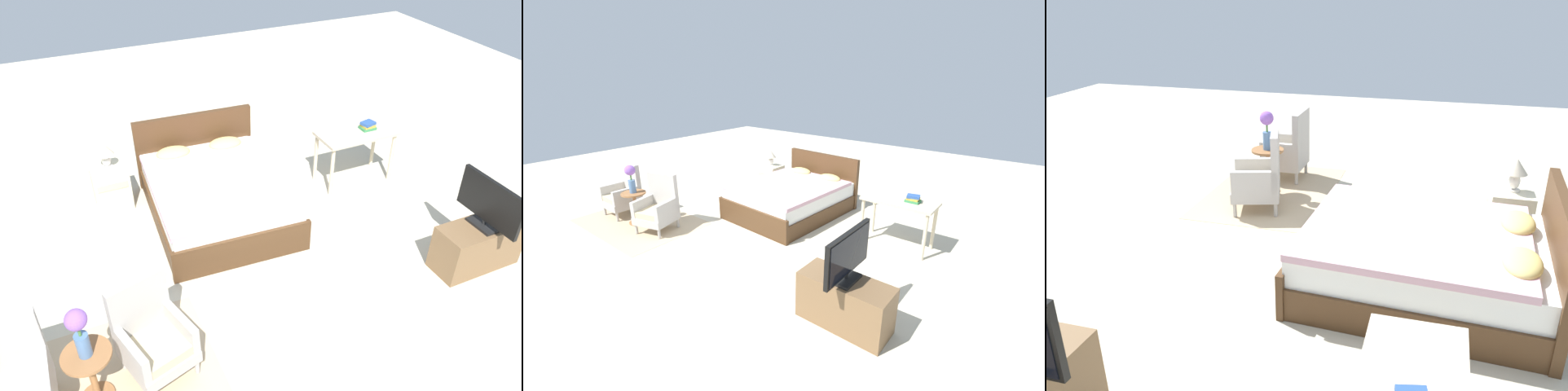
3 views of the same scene
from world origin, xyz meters
The scene contains 12 objects.
ground_plane centered at (0.00, 0.00, 0.00)m, with size 16.00×16.00×0.00m, color beige.
bed centered at (-0.01, 1.03, 0.30)m, with size 1.71×2.13×0.96m.
armchair_by_window_left centered at (-2.39, -0.92, 0.38)m, with size 0.55×0.55×0.92m.
armchair_by_window_right centered at (-1.30, -0.93, 0.38)m, with size 0.67×0.67×0.92m.
side_table centered at (-1.83, -1.03, 0.35)m, with size 0.40×0.40×0.56m.
flower_vase centered at (-1.83, -1.03, 0.85)m, with size 0.17×0.17×0.48m.
nightstand centered at (-1.15, 1.75, 0.28)m, with size 0.44×0.41×0.56m.
table_lamp centered at (-1.15, 1.75, 0.78)m, with size 0.22×0.22×0.33m.
tv_stand centered at (2.24, -1.04, 0.27)m, with size 0.96×0.40×0.53m.
tv_flatscreen centered at (2.24, -1.04, 0.81)m, with size 0.20×0.80×0.54m.
vanity_desk centered at (1.98, 1.00, 0.62)m, with size 1.04×0.52×0.73m.
book_stack centered at (2.16, 1.02, 0.78)m, with size 0.20×0.17×0.10m.
Camera 1 is at (-1.65, -3.93, 3.83)m, focal length 35.00 mm.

